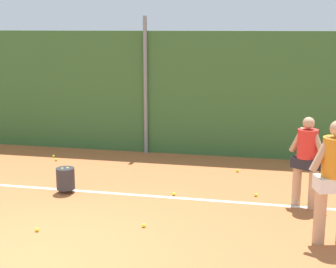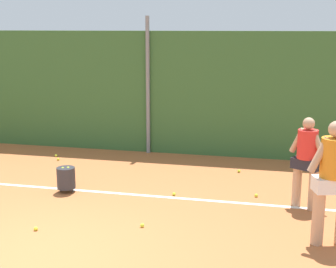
% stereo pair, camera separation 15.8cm
% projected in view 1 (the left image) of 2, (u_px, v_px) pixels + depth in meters
% --- Properties ---
extents(ground_plane, '(31.07, 31.07, 0.00)m').
position_uv_depth(ground_plane, '(85.00, 211.00, 8.76)').
color(ground_plane, '#B76638').
extents(hedge_fence_backdrop, '(20.20, 0.25, 3.10)m').
position_uv_depth(hedge_fence_backdrop, '(147.00, 92.00, 12.68)').
color(hedge_fence_backdrop, '#386633').
rests_on(hedge_fence_backdrop, ground_plane).
extents(fence_post_center, '(0.10, 0.10, 3.46)m').
position_uv_depth(fence_post_center, '(146.00, 86.00, 12.48)').
color(fence_post_center, gray).
rests_on(fence_post_center, ground_plane).
extents(court_baseline_paint, '(14.76, 0.10, 0.01)m').
position_uv_depth(court_baseline_paint, '(104.00, 193.00, 9.74)').
color(court_baseline_paint, white).
rests_on(court_baseline_paint, ground_plane).
extents(player_foreground_near, '(0.81, 0.46, 1.88)m').
position_uv_depth(player_foreground_near, '(335.00, 176.00, 7.28)').
color(player_foreground_near, tan).
rests_on(player_foreground_near, ground_plane).
extents(player_midcourt, '(0.71, 0.49, 1.65)m').
position_uv_depth(player_midcourt, '(307.00, 157.00, 8.80)').
color(player_midcourt, tan).
rests_on(player_midcourt, ground_plane).
extents(ball_hopper, '(0.36, 0.36, 0.51)m').
position_uv_depth(ball_hopper, '(65.00, 178.00, 9.69)').
color(ball_hopper, '#2D2D33').
rests_on(ball_hopper, ground_plane).
extents(tennis_ball_0, '(0.07, 0.07, 0.07)m').
position_uv_depth(tennis_ball_0, '(37.00, 230.00, 7.89)').
color(tennis_ball_0, '#CCDB33').
rests_on(tennis_ball_0, ground_plane).
extents(tennis_ball_1, '(0.07, 0.07, 0.07)m').
position_uv_depth(tennis_ball_1, '(256.00, 195.00, 9.52)').
color(tennis_ball_1, '#CCDB33').
rests_on(tennis_ball_1, ground_plane).
extents(tennis_ball_2, '(0.07, 0.07, 0.07)m').
position_uv_depth(tennis_ball_2, '(56.00, 160.00, 12.04)').
color(tennis_ball_2, '#CCDB33').
rests_on(tennis_ball_2, ground_plane).
extents(tennis_ball_4, '(0.07, 0.07, 0.07)m').
position_uv_depth(tennis_ball_4, '(238.00, 171.00, 11.11)').
color(tennis_ball_4, '#CCDB33').
rests_on(tennis_ball_4, ground_plane).
extents(tennis_ball_5, '(0.07, 0.07, 0.07)m').
position_uv_depth(tennis_ball_5, '(54.00, 156.00, 12.37)').
color(tennis_ball_5, '#CCDB33').
rests_on(tennis_ball_5, ground_plane).
extents(tennis_ball_9, '(0.07, 0.07, 0.07)m').
position_uv_depth(tennis_ball_9, '(144.00, 225.00, 8.06)').
color(tennis_ball_9, '#CCDB33').
rests_on(tennis_ball_9, ground_plane).
extents(tennis_ball_10, '(0.07, 0.07, 0.07)m').
position_uv_depth(tennis_ball_10, '(174.00, 194.00, 9.57)').
color(tennis_ball_10, '#CCDB33').
rests_on(tennis_ball_10, ground_plane).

